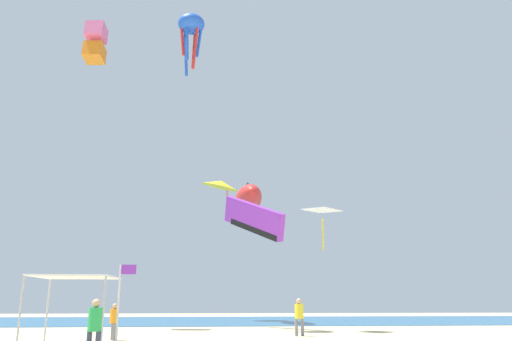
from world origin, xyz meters
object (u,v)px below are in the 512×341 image
at_px(person_near_tent, 95,323).
at_px(kite_box_pink, 95,43).
at_px(banner_flag, 121,297).
at_px(kite_parafoil_purple, 253,218).
at_px(kite_delta_yellow, 221,184).
at_px(person_leftmost, 114,319).
at_px(kite_diamond_white, 322,212).
at_px(person_central, 299,314).
at_px(kite_octopus_blue, 191,27).
at_px(canopy_tent, 76,280).
at_px(kite_inflatable_red, 248,200).

xyz_separation_m(person_near_tent, kite_box_pink, (-5.45, 18.65, 19.47)).
bearing_deg(banner_flag, kite_parafoil_purple, 67.32).
height_order(kite_delta_yellow, kite_box_pink, kite_box_pink).
height_order(person_leftmost, kite_delta_yellow, kite_delta_yellow).
relative_size(person_near_tent, kite_diamond_white, 0.69).
distance_m(person_central, kite_delta_yellow, 23.91).
distance_m(banner_flag, kite_diamond_white, 15.92).
bearing_deg(person_central, banner_flag, -147.71).
xyz_separation_m(kite_octopus_blue, kite_delta_yellow, (2.52, 14.80, -8.01)).
bearing_deg(kite_box_pink, person_central, -27.24).
relative_size(banner_flag, kite_parafoil_purple, 0.57).
height_order(person_near_tent, person_leftmost, person_near_tent).
bearing_deg(kite_octopus_blue, person_near_tent, -103.53).
xyz_separation_m(person_leftmost, kite_parafoil_purple, (7.15, 9.43, 6.21)).
height_order(canopy_tent, kite_octopus_blue, kite_octopus_blue).
bearing_deg(kite_delta_yellow, person_central, 40.02).
height_order(person_leftmost, banner_flag, banner_flag).
bearing_deg(canopy_tent, person_leftmost, 80.17).
distance_m(banner_flag, kite_delta_yellow, 30.11).
relative_size(kite_octopus_blue, kite_box_pink, 1.42).
distance_m(kite_parafoil_purple, kite_inflatable_red, 8.93).
height_order(person_central, kite_octopus_blue, kite_octopus_blue).
distance_m(kite_diamond_white, kite_delta_yellow, 18.59).
bearing_deg(kite_octopus_blue, person_central, -49.78).
xyz_separation_m(person_near_tent, kite_octopus_blue, (1.81, 15.78, 19.50)).
bearing_deg(person_leftmost, kite_delta_yellow, -36.07).
bearing_deg(person_near_tent, canopy_tent, -43.39).
distance_m(canopy_tent, kite_box_pink, 23.90).
height_order(banner_flag, kite_parafoil_purple, kite_parafoil_purple).
distance_m(canopy_tent, person_central, 11.74).
bearing_deg(person_leftmost, canopy_tent, 146.76).
distance_m(kite_diamond_white, kite_inflatable_red, 12.73).
bearing_deg(kite_diamond_white, person_leftmost, -12.14).
distance_m(canopy_tent, person_leftmost, 4.68).
bearing_deg(canopy_tent, person_near_tent, -65.72).
height_order(kite_delta_yellow, kite_inflatable_red, kite_delta_yellow).
relative_size(kite_diamond_white, kite_octopus_blue, 0.59).
bearing_deg(kite_diamond_white, kite_parafoil_purple, -80.41).
relative_size(person_near_tent, kite_delta_yellow, 0.37).
xyz_separation_m(canopy_tent, kite_octopus_blue, (3.35, 12.35, 18.05)).
xyz_separation_m(person_leftmost, kite_diamond_white, (11.18, 6.09, 6.11)).
distance_m(kite_delta_yellow, kite_parafoil_purple, 14.54).
bearing_deg(kite_diamond_white, banner_flag, 7.17).
xyz_separation_m(person_near_tent, kite_parafoil_purple, (6.35, 17.22, 6.11)).
xyz_separation_m(kite_parafoil_purple, kite_inflatable_red, (0.24, 8.43, 2.94)).
xyz_separation_m(kite_octopus_blue, kite_parafoil_purple, (4.55, 1.44, -13.39)).
relative_size(person_leftmost, kite_diamond_white, 0.62).
bearing_deg(canopy_tent, person_central, 33.89).
distance_m(person_near_tent, banner_flag, 2.84).
bearing_deg(kite_delta_yellow, kite_parafoil_purple, 38.22).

